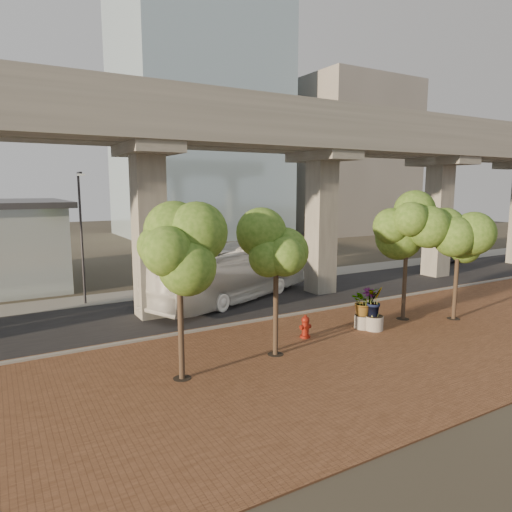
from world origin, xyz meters
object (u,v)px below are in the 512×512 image
transit_bus (232,274)px  parked_car (442,256)px  fire_hydrant (305,327)px  planter_front (364,304)px

transit_bus → parked_car: (23.85, 2.60, -0.96)m
fire_hydrant → planter_front: planter_front is taller
parked_car → fire_hydrant: bearing=95.9°
parked_car → planter_front: (-20.69, -11.29, 0.54)m
fire_hydrant → planter_front: bearing=-4.8°
transit_bus → fire_hydrant: transit_bus is taller
fire_hydrant → planter_front: (3.46, -0.29, 0.76)m
transit_bus → planter_front: (3.15, -8.69, -0.42)m
parked_car → fire_hydrant: (-24.15, -10.99, -0.23)m
parked_car → fire_hydrant: parked_car is taller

